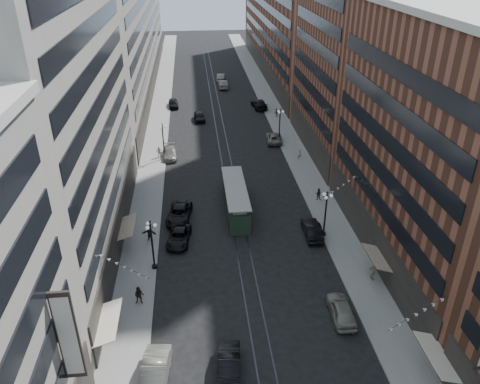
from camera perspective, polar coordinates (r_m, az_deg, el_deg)
name	(u,v)px	position (r m, az deg, el deg)	size (l,w,h in m)	color
ground	(223,144)	(76.35, -2.08, 5.87)	(220.00, 220.00, 0.00)	black
sidewalk_west	(158,125)	(85.75, -9.99, 8.07)	(4.00, 180.00, 0.15)	gray
sidewalk_east	(279,120)	(86.92, 4.77, 8.68)	(4.00, 180.00, 0.15)	gray
rail_west	(215,123)	(85.62, -3.04, 8.39)	(0.12, 180.00, 0.02)	#2D2D33
rail_east	(223,123)	(85.70, -2.09, 8.43)	(0.12, 180.00, 0.02)	#2D2D33
building_west_mid	(61,122)	(47.63, -20.94, 7.93)	(8.00, 36.00, 28.00)	gray
building_west_far	(130,26)	(108.36, -13.21, 19.06)	(8.00, 90.00, 26.00)	gray
building_east_mid	(426,148)	(47.28, 21.78, 5.01)	(8.00, 30.00, 24.00)	brown
building_east_tower	(346,8)	(70.32, 12.82, 21.04)	(8.00, 26.00, 42.00)	brown
building_east_far	(280,22)	(118.68, 4.87, 19.91)	(8.00, 72.00, 24.00)	brown
lamppost_sw_far	(152,243)	(46.63, -10.67, -6.16)	(1.03, 1.14, 5.52)	black
lamppost_sw_mid	(163,140)	(70.56, -9.34, 6.28)	(1.03, 1.14, 5.52)	black
lamppost_se_far	(326,212)	(51.64, 10.39, -2.46)	(1.03, 1.14, 5.52)	black
lamppost_se_mid	(280,124)	(76.34, 4.86, 8.27)	(1.03, 1.14, 5.52)	black
streetcar	(235,200)	(56.58, -0.56, -0.93)	(2.56, 11.58, 3.20)	#223524
car_1	(154,375)	(37.50, -10.43, -21.11)	(1.89, 5.43, 1.79)	slate
car_2	(179,237)	(51.54, -7.46, -5.44)	(2.27, 4.92, 1.37)	black
car_4	(341,310)	(42.83, 12.25, -13.85)	(1.91, 4.75, 1.62)	gray
car_5	(229,367)	(37.57, -1.36, -20.58)	(1.70, 4.88, 1.61)	black
pedestrian_2	(139,295)	(43.88, -12.18, -12.22)	(0.87, 0.48, 1.79)	black
pedestrian_4	(373,272)	(47.34, 15.89, -9.39)	(1.01, 0.46, 1.72)	#ACA38E
car_7	(179,214)	(55.51, -7.42, -2.64)	(2.60, 5.63, 1.57)	black
car_8	(170,153)	(71.91, -8.54, 4.73)	(2.07, 5.09, 1.48)	slate
car_9	(173,103)	(94.92, -8.13, 10.66)	(1.86, 4.63, 1.58)	black
car_10	(312,230)	(52.71, 8.79, -4.55)	(1.70, 4.87, 1.60)	black
car_11	(274,138)	(77.08, 4.19, 6.60)	(2.34, 5.07, 1.41)	slate
car_12	(259,104)	(93.50, 2.34, 10.69)	(2.41, 5.92, 1.72)	black
car_13	(199,117)	(86.85, -4.97, 9.15)	(1.83, 4.55, 1.55)	black
car_14	(223,84)	(107.13, -2.13, 12.99)	(1.84, 5.27, 1.74)	slate
pedestrian_5	(150,233)	(52.01, -10.97, -4.97)	(1.62, 0.46, 1.74)	black
pedestrian_6	(159,152)	(71.90, -9.82, 4.84)	(0.97, 0.44, 1.66)	#C1B09F
pedestrian_7	(318,194)	(59.82, 9.52, -0.23)	(0.75, 0.41, 1.55)	black
pedestrian_8	(299,154)	(70.57, 7.20, 4.65)	(0.67, 0.44, 1.84)	#B5AB96
pedestrian_9	(277,113)	(88.33, 4.49, 9.60)	(1.00, 0.41, 1.54)	black
car_extra_0	(221,77)	(113.22, -2.35, 13.81)	(1.77, 5.09, 1.68)	slate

